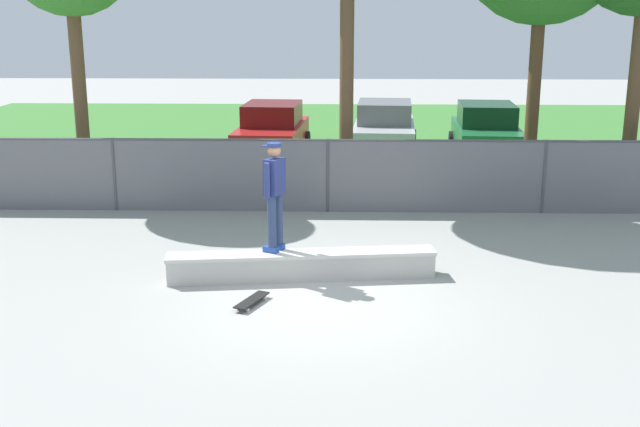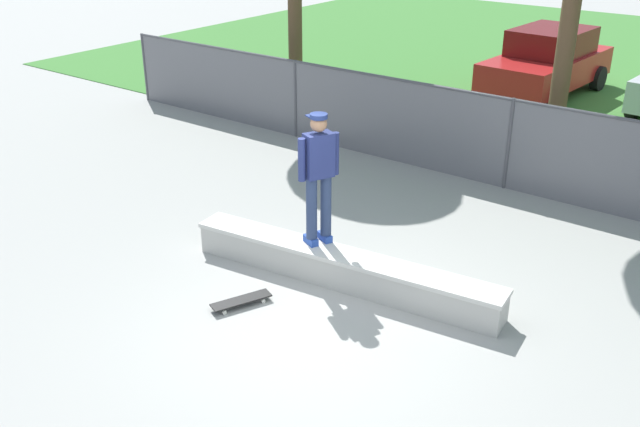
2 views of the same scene
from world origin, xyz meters
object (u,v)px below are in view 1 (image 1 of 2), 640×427
object	(u,v)px
skateboard	(252,300)
car_red	(272,131)
skateboarder	(275,191)
concrete_ledge	(302,265)
car_silver	(384,129)
car_green	(486,131)

from	to	relation	value
skateboard	car_red	bearing A→B (deg)	93.43
skateboarder	skateboard	bearing A→B (deg)	-101.41
skateboard	concrete_ledge	bearing A→B (deg)	60.20
car_silver	skateboard	bearing A→B (deg)	-101.91
skateboarder	car_green	world-z (taller)	skateboarder
skateboarder	car_green	size ratio (longest dim) A/B	0.43
concrete_ledge	car_silver	world-z (taller)	car_silver
concrete_ledge	car_red	bearing A→B (deg)	97.49
concrete_ledge	car_red	world-z (taller)	car_red
skateboarder	car_red	distance (m)	10.99
car_red	car_silver	size ratio (longest dim) A/B	1.00
skateboarder	car_silver	xyz separation A→B (m)	(2.42, 11.42, -0.66)
concrete_ledge	skateboard	size ratio (longest dim) A/B	5.57
skateboarder	car_silver	world-z (taller)	skateboarder
skateboard	car_silver	bearing A→B (deg)	78.09
skateboarder	car_green	distance (m)	12.29
skateboarder	car_red	world-z (taller)	skateboarder
concrete_ledge	skateboard	bearing A→B (deg)	-119.80
skateboard	car_red	world-z (taller)	car_red
car_red	car_green	xyz separation A→B (m)	(6.47, 0.06, 0.00)
concrete_ledge	car_green	bearing A→B (deg)	65.57
car_red	car_green	bearing A→B (deg)	0.50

